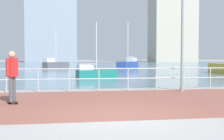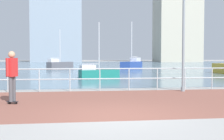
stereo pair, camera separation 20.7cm
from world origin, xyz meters
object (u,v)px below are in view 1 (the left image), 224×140
at_px(skateboarder, 12,72).
at_px(sailboat_ivory, 55,64).
at_px(lamppost, 185,24).
at_px(sailboat_blue, 128,64).
at_px(sailboat_white, 95,73).

relative_size(skateboarder, sailboat_ivory, 0.31).
bearing_deg(lamppost, skateboarder, -159.38).
relative_size(lamppost, sailboat_blue, 0.89).
bearing_deg(sailboat_white, sailboat_ivory, 101.30).
xyz_separation_m(lamppost, sailboat_white, (-3.53, 8.56, -2.77)).
relative_size(sailboat_blue, sailboat_ivory, 1.12).
bearing_deg(skateboarder, sailboat_blue, 70.88).
xyz_separation_m(skateboarder, sailboat_white, (3.74, 11.29, -0.69)).
relative_size(lamppost, sailboat_ivory, 1.00).
xyz_separation_m(skateboarder, sailboat_ivory, (-0.51, 32.55, -0.55)).
height_order(skateboarder, sailboat_white, sailboat_white).
distance_m(lamppost, sailboat_ivory, 30.92).
xyz_separation_m(skateboarder, sailboat_blue, (9.71, 28.00, -0.48)).
xyz_separation_m(lamppost, skateboarder, (-7.27, -2.73, -2.08)).
distance_m(skateboarder, sailboat_blue, 29.64).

